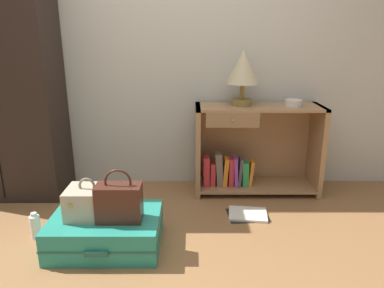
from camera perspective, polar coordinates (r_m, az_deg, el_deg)
name	(u,v)px	position (r m, az deg, el deg)	size (l,w,h in m)	color
ground_plane	(159,281)	(2.17, -5.32, -20.83)	(9.00, 9.00, 0.00)	olive
back_wall	(170,38)	(3.22, -3.51, 16.38)	(6.40, 0.10, 2.60)	beige
wardrobe	(2,82)	(3.31, -27.93, 8.65)	(0.87, 0.47, 1.93)	black
bookshelf	(251,150)	(3.16, 9.34, -0.94)	(1.06, 0.39, 0.77)	#A37A51
table_lamp	(243,69)	(3.01, 8.05, 11.63)	(0.27, 0.27, 0.45)	olive
bowl	(293,103)	(3.08, 15.77, 6.28)	(0.14, 0.14, 0.05)	silver
suitcase_large	(106,231)	(2.47, -13.44, -13.24)	(0.70, 0.52, 0.21)	teal
train_case	(88,202)	(2.41, -16.14, -8.81)	(0.27, 0.24, 0.26)	#B7A88E
handbag	(119,202)	(2.30, -11.51, -8.99)	(0.28, 0.15, 0.34)	#472319
bottle	(35,226)	(2.71, -23.62, -11.88)	(0.07, 0.07, 0.19)	white
open_book_on_floor	(248,214)	(2.84, 8.81, -10.96)	(0.32, 0.27, 0.02)	white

